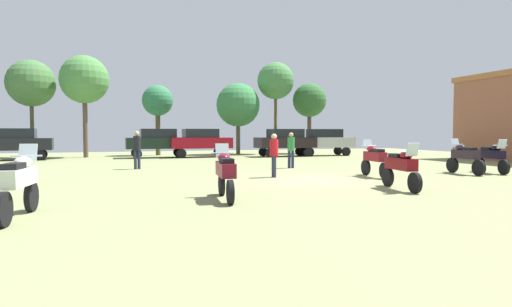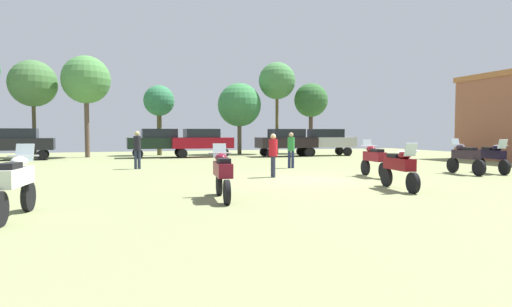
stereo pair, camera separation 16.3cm
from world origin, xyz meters
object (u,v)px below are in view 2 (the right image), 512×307
at_px(tree_7, 159,102).
at_px(person_1, 291,147).
at_px(car_4, 17,142).
at_px(person_2, 273,152).
at_px(motorcycle_3, 374,159).
at_px(motorcycle_2, 400,167).
at_px(motorcycle_5, 15,182).
at_px(tree_2, 277,81).
at_px(tree_6, 33,84).
at_px(motorcycle_7, 465,157).
at_px(car_5, 326,140).
at_px(tree_5, 311,101).
at_px(car_2, 286,140).
at_px(motorcycle_6, 492,156).
at_px(car_3, 202,141).
at_px(car_1, 159,141).
at_px(motorcycle_1, 222,172).
at_px(tree_4, 239,105).
at_px(person_3, 137,147).
at_px(tree_3, 86,80).

bearing_deg(tree_7, person_1, -69.74).
relative_size(car_4, person_2, 2.61).
relative_size(motorcycle_3, tree_7, 0.40).
distance_m(motorcycle_2, motorcycle_3, 3.72).
bearing_deg(motorcycle_5, person_2, 43.30).
xyz_separation_m(tree_2, tree_6, (-17.95, 0.25, -0.82)).
height_order(motorcycle_5, motorcycle_7, motorcycle_5).
xyz_separation_m(car_5, tree_2, (-2.50, 3.78, 4.76)).
bearing_deg(motorcycle_7, tree_5, 89.42).
bearing_deg(car_2, motorcycle_2, 168.53).
bearing_deg(car_4, tree_5, -88.12).
relative_size(motorcycle_6, car_4, 0.50).
bearing_deg(tree_6, car_2, -13.57).
xyz_separation_m(motorcycle_7, tree_6, (-19.47, 18.52, 4.38)).
relative_size(car_3, person_2, 2.56).
bearing_deg(tree_5, motorcycle_7, -94.56).
bearing_deg(person_2, motorcycle_6, -91.40).
bearing_deg(car_1, motorcycle_1, 178.83).
height_order(motorcycle_1, tree_5, tree_5).
bearing_deg(tree_5, person_2, -119.50).
relative_size(car_1, tree_6, 0.64).
bearing_deg(motorcycle_2, tree_4, -84.51).
bearing_deg(person_2, tree_5, -23.03).
distance_m(motorcycle_5, person_1, 13.68).
distance_m(motorcycle_1, tree_7, 22.56).
bearing_deg(person_3, motorcycle_2, -67.07).
bearing_deg(person_1, motorcycle_7, -14.97).
height_order(car_4, tree_5, tree_5).
bearing_deg(car_1, motorcycle_2, -164.97).
distance_m(car_5, tree_3, 17.76).
height_order(person_1, tree_6, tree_6).
xyz_separation_m(motorcycle_7, car_4, (-19.97, 15.72, 0.44)).
bearing_deg(tree_5, car_1, -169.56).
bearing_deg(car_4, car_3, -95.87).
bearing_deg(motorcycle_6, motorcycle_5, 27.79).
bearing_deg(car_5, person_3, 123.02).
distance_m(car_1, car_5, 12.23).
bearing_deg(motorcycle_7, motorcycle_6, 3.85).
bearing_deg(car_4, tree_7, -74.84).
bearing_deg(motorcycle_2, tree_5, -100.39).
relative_size(person_3, tree_5, 0.31).
relative_size(motorcycle_5, tree_7, 0.42).
distance_m(tree_5, tree_6, 20.92).
xyz_separation_m(motorcycle_1, motorcycle_3, (6.91, 3.58, 0.01)).
distance_m(person_1, person_2, 4.34).
relative_size(person_1, tree_4, 0.31).
relative_size(motorcycle_3, car_2, 0.50).
bearing_deg(car_2, car_1, 80.63).
distance_m(person_1, tree_4, 13.67).
xyz_separation_m(motorcycle_5, tree_6, (-3.77, 22.92, 4.38)).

